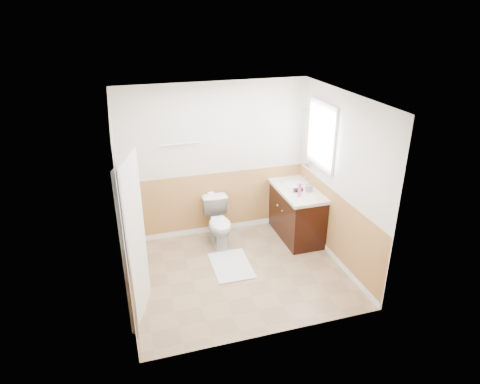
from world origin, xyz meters
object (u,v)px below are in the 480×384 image
object	(u,v)px
vanity_cabinet	(297,214)
soap_dispenser	(309,186)
bath_mat	(231,265)
toilet	(219,223)
lotion_bottle	(300,190)

from	to	relation	value
vanity_cabinet	soap_dispenser	world-z (taller)	soap_dispenser
bath_mat	vanity_cabinet	xyz separation A→B (m)	(1.27, 0.55, 0.39)
toilet	vanity_cabinet	world-z (taller)	vanity_cabinet
toilet	bath_mat	xyz separation A→B (m)	(0.00, -0.70, -0.35)
vanity_cabinet	soap_dispenser	bearing A→B (deg)	-49.60
toilet	soap_dispenser	size ratio (longest dim) A/B	4.10
bath_mat	soap_dispenser	size ratio (longest dim) A/B	4.52
vanity_cabinet	lotion_bottle	bearing A→B (deg)	-111.00
lotion_bottle	soap_dispenser	xyz separation A→B (m)	(0.22, 0.12, -0.02)
soap_dispenser	bath_mat	bearing A→B (deg)	-163.42
vanity_cabinet	lotion_bottle	distance (m)	0.63
bath_mat	soap_dispenser	xyz separation A→B (m)	(1.39, 0.41, 0.93)
vanity_cabinet	soap_dispenser	xyz separation A→B (m)	(0.12, -0.14, 0.54)
bath_mat	toilet	bearing A→B (deg)	90.00
bath_mat	vanity_cabinet	world-z (taller)	vanity_cabinet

